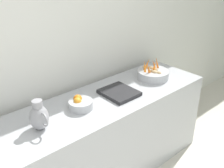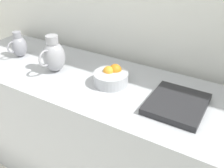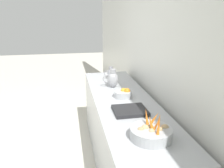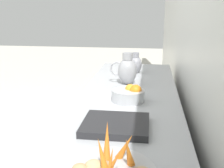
% 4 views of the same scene
% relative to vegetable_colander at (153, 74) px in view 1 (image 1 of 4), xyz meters
% --- Properties ---
extents(tile_wall_left, '(0.10, 9.71, 3.00)m').
position_rel_vegetable_colander_xyz_m(tile_wall_left, '(-0.45, -0.39, 0.54)').
color(tile_wall_left, silver).
rests_on(tile_wall_left, ground_plane).
extents(prep_counter, '(0.70, 2.65, 0.90)m').
position_rel_vegetable_colander_xyz_m(prep_counter, '(0.01, -0.89, -0.51)').
color(prep_counter, '#ADAFB5').
rests_on(prep_counter, ground_plane).
extents(vegetable_colander, '(0.34, 0.34, 0.22)m').
position_rel_vegetable_colander_xyz_m(vegetable_colander, '(0.00, 0.00, 0.00)').
color(vegetable_colander, '#ADAFB5').
rests_on(vegetable_colander, prep_counter).
extents(orange_bowl, '(0.22, 0.22, 0.11)m').
position_rel_vegetable_colander_xyz_m(orange_bowl, '(-0.00, -0.97, -0.01)').
color(orange_bowl, '#ADAFB5').
rests_on(orange_bowl, prep_counter).
extents(metal_pitcher_tall, '(0.21, 0.15, 0.25)m').
position_rel_vegetable_colander_xyz_m(metal_pitcher_tall, '(0.05, -1.39, 0.06)').
color(metal_pitcher_tall, '#939399').
rests_on(metal_pitcher_tall, prep_counter).
extents(counter_sink_basin, '(0.34, 0.30, 0.04)m').
position_rel_vegetable_colander_xyz_m(counter_sink_basin, '(0.03, -0.54, -0.03)').
color(counter_sink_basin, '#232326').
rests_on(counter_sink_basin, prep_counter).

